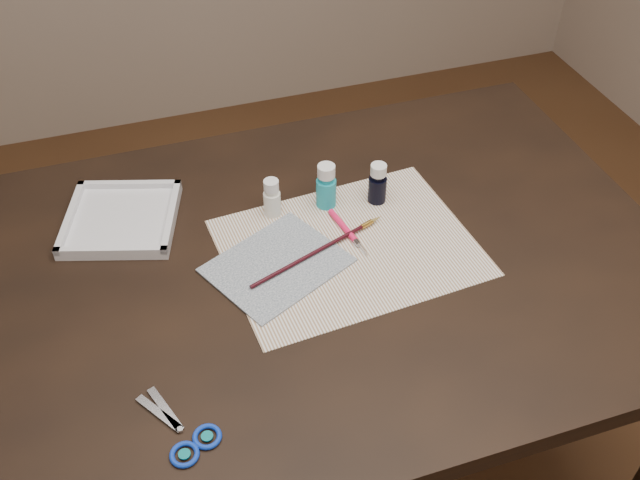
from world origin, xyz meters
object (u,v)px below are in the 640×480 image
object	(u,v)px
palette_tray	(121,218)
paper	(349,247)
paint_bottle_white	(272,198)
paint_bottle_cyan	(326,186)
scissors	(171,426)
canvas	(277,265)
paint_bottle_navy	(378,183)

from	to	relation	value
palette_tray	paper	bearing A→B (deg)	-27.12
paint_bottle_white	paint_bottle_cyan	size ratio (longest dim) A/B	0.84
scissors	paint_bottle_white	bearing A→B (deg)	-66.64
canvas	paint_bottle_navy	xyz separation A→B (m)	(0.24, 0.12, 0.04)
paint_bottle_cyan	scissors	world-z (taller)	paint_bottle_cyan
canvas	paint_bottle_white	world-z (taller)	paint_bottle_white
paper	canvas	distance (m)	0.14
canvas	paint_bottle_navy	world-z (taller)	paint_bottle_navy
paint_bottle_cyan	paint_bottle_white	bearing A→B (deg)	176.37
paper	paint_bottle_navy	world-z (taller)	paint_bottle_navy
paper	paint_bottle_navy	distance (m)	0.16
paint_bottle_navy	paper	bearing A→B (deg)	-131.66
paper	paint_bottle_cyan	size ratio (longest dim) A/B	4.74
scissors	paper	bearing A→B (deg)	-87.25
paper	palette_tray	xyz separation A→B (m)	(-0.39, 0.20, 0.01)
canvas	scissors	world-z (taller)	scissors
palette_tray	paint_bottle_white	bearing A→B (deg)	-12.63
canvas	scissors	bearing A→B (deg)	-130.91
paint_bottle_navy	paint_bottle_white	bearing A→B (deg)	172.97
paper	scissors	distance (m)	0.47
paint_bottle_cyan	palette_tray	distance (m)	0.40
canvas	palette_tray	distance (m)	0.33
paper	canvas	world-z (taller)	canvas
scissors	palette_tray	world-z (taller)	palette_tray
scissors	canvas	bearing A→B (deg)	-74.78
canvas	paper	bearing A→B (deg)	2.52
canvas	paint_bottle_cyan	world-z (taller)	paint_bottle_cyan
scissors	paint_bottle_navy	bearing A→B (deg)	-84.43
paper	scissors	xyz separation A→B (m)	(-0.38, -0.28, 0.00)
paper	paint_bottle_white	distance (m)	0.18
paint_bottle_navy	scissors	distance (m)	0.62
paint_bottle_white	palette_tray	size ratio (longest dim) A/B	0.39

